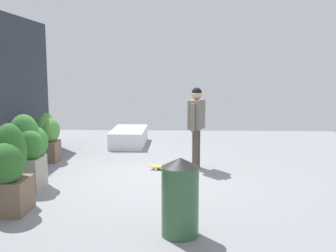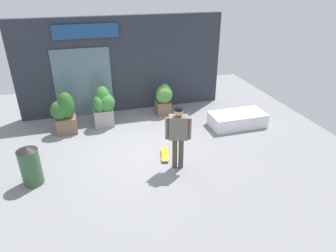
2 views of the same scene
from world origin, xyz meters
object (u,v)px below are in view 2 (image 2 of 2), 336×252
skateboard (165,154)px  planter_box_right (103,106)px  planter_box_left (164,97)px  trash_bin (30,165)px  planter_box_mid (65,113)px  skateboarder (178,131)px

skateboard → planter_box_right: 2.89m
planter_box_left → trash_bin: 5.15m
skateboard → planter_box_right: (-1.40, 2.44, 0.65)m
planter_box_right → planter_box_mid: bearing=-172.6°
planter_box_left → planter_box_mid: size_ratio=0.84×
skateboarder → planter_box_right: size_ratio=1.30×
skateboarder → trash_bin: size_ratio=1.69×
planter_box_left → planter_box_right: size_ratio=0.84×
planter_box_left → planter_box_right: 2.19m
planter_box_right → planter_box_left: bearing=9.6°
planter_box_mid → trash_bin: 2.66m
skateboard → planter_box_mid: (-2.61, 2.28, 0.62)m
skateboarder → planter_box_left: (0.58, 3.41, -0.43)m
skateboard → planter_box_left: 2.96m
planter_box_mid → trash_bin: bearing=-106.6°
skateboard → planter_box_left: bearing=-1.8°
skateboard → trash_bin: size_ratio=0.73×
trash_bin → skateboarder: bearing=-5.4°
skateboard → planter_box_right: bearing=43.3°
skateboarder → planter_box_left: 3.48m
skateboarder → planter_box_left: size_ratio=1.54×
planter_box_left → planter_box_mid: (-3.37, -0.53, 0.04)m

